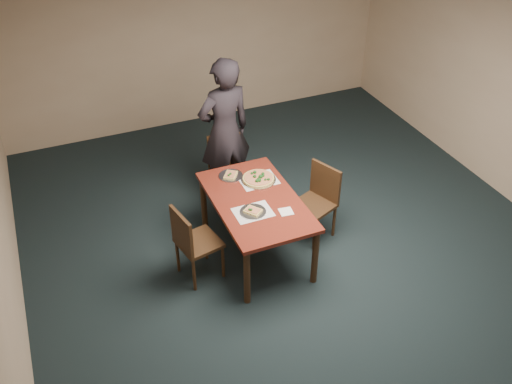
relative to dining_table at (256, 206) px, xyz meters
name	(u,v)px	position (x,y,z in m)	size (l,w,h in m)	color
ground	(316,277)	(0.44, -0.66, -0.66)	(8.00, 8.00, 0.00)	black
room_shell	(328,141)	(0.44, -0.66, 1.08)	(8.00, 8.00, 8.00)	tan
dining_table	(256,206)	(0.00, 0.00, 0.00)	(0.90, 1.50, 0.75)	#541810
chair_far	(226,166)	(0.06, 1.09, -0.14)	(0.46, 0.46, 0.91)	black
chair_left	(192,241)	(-0.78, -0.12, -0.14)	(0.50, 0.50, 0.91)	black
chair_right	(318,198)	(0.80, 0.04, -0.14)	(0.55, 0.55, 0.91)	black
diner	(225,131)	(0.08, 1.19, 0.30)	(0.70, 0.46, 1.91)	black
placemat_main	(258,180)	(0.17, 0.33, 0.09)	(0.42, 0.32, 0.00)	white
placemat_near	(253,212)	(-0.12, -0.20, 0.09)	(0.40, 0.30, 0.00)	white
pizza_pan	(259,179)	(0.17, 0.33, 0.12)	(0.40, 0.40, 0.07)	silver
slice_plate_near	(253,211)	(-0.12, -0.20, 0.11)	(0.28, 0.28, 0.06)	silver
slice_plate_far	(231,175)	(-0.09, 0.53, 0.10)	(0.28, 0.28, 0.05)	silver
napkin	(286,212)	(0.21, -0.33, 0.09)	(0.14, 0.14, 0.01)	white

